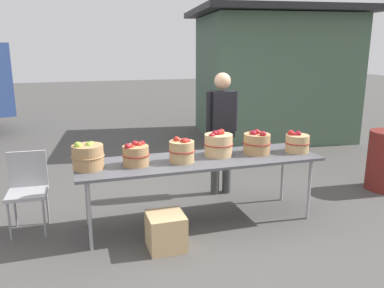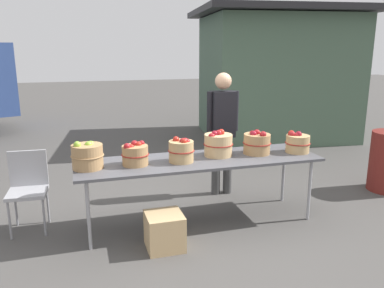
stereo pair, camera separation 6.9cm
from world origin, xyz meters
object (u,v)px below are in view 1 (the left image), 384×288
apple_basket_red_4 (297,142)px  produce_crate (166,231)px  apple_basket_green_0 (88,156)px  apple_basket_red_0 (136,155)px  folding_chair (28,185)px  apple_basket_red_2 (218,144)px  market_table (200,162)px  vendor_adult (222,124)px  apple_basket_red_1 (182,150)px  apple_basket_red_3 (257,143)px

apple_basket_red_4 → produce_crate: (-1.70, -0.43, -0.68)m
apple_basket_green_0 → apple_basket_red_0: apple_basket_green_0 is taller
apple_basket_green_0 → apple_basket_red_0: 0.48m
folding_chair → apple_basket_red_2: bearing=-5.4°
market_table → apple_basket_red_4: apple_basket_red_4 is taller
apple_basket_red_0 → vendor_adult: (1.28, 0.80, 0.10)m
apple_basket_red_2 → apple_basket_red_4: (0.95, -0.12, -0.02)m
apple_basket_red_2 → apple_basket_red_1: bearing=-165.8°
market_table → apple_basket_red_4: 1.20m
apple_basket_green_0 → vendor_adult: 1.93m
apple_basket_green_0 → apple_basket_red_1: (0.98, -0.05, -0.00)m
apple_basket_red_0 → apple_basket_red_2: bearing=5.3°
apple_basket_red_0 → vendor_adult: vendor_adult is taller
apple_basket_green_0 → apple_basket_red_3: 1.90m
vendor_adult → apple_basket_red_3: bearing=102.3°
apple_basket_red_0 → produce_crate: size_ratio=0.81×
apple_basket_red_1 → vendor_adult: size_ratio=0.18×
apple_basket_red_0 → produce_crate: apple_basket_red_0 is taller
apple_basket_red_4 → market_table: bearing=177.6°
apple_basket_red_4 → produce_crate: 1.89m
market_table → apple_basket_red_2: bearing=16.3°
apple_basket_red_2 → apple_basket_red_4: bearing=-7.2°
apple_basket_red_4 → apple_basket_red_0: bearing=179.1°
vendor_adult → folding_chair: vendor_adult is taller
apple_basket_red_0 → apple_basket_red_2: size_ratio=0.86×
vendor_adult → produce_crate: vendor_adult is taller
apple_basket_green_0 → apple_basket_red_3: (1.90, 0.02, -0.01)m
apple_basket_red_0 → folding_chair: size_ratio=0.34×
apple_basket_red_2 → folding_chair: (-2.08, 0.31, -0.37)m
apple_basket_green_0 → apple_basket_red_4: 2.39m
apple_basket_red_4 → vendor_adult: bearing=126.8°
apple_basket_red_3 → produce_crate: bearing=-157.4°
apple_basket_red_0 → apple_basket_red_4: (1.90, -0.03, -0.00)m
folding_chair → produce_crate: 1.61m
market_table → apple_basket_green_0: (-1.20, 0.00, 0.17)m
apple_basket_red_4 → apple_basket_red_2: bearing=172.8°
market_table → vendor_adult: 1.00m
apple_basket_red_2 → apple_basket_red_3: bearing=-5.5°
apple_basket_green_0 → apple_basket_red_4: apple_basket_green_0 is taller
market_table → apple_basket_green_0: size_ratio=8.11×
market_table → apple_basket_red_4: size_ratio=9.20×
market_table → apple_basket_red_3: bearing=2.1°
apple_basket_red_3 → vendor_adult: vendor_adult is taller
apple_basket_red_3 → apple_basket_red_4: 0.49m
apple_basket_red_4 → vendor_adult: (-0.62, 0.83, 0.10)m
apple_basket_red_1 → folding_chair: size_ratio=0.33×
market_table → apple_basket_red_1: apple_basket_red_1 is taller
apple_basket_red_1 → folding_chair: 1.71m
apple_basket_green_0 → folding_chair: apple_basket_green_0 is taller
apple_basket_green_0 → produce_crate: size_ratio=0.92×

